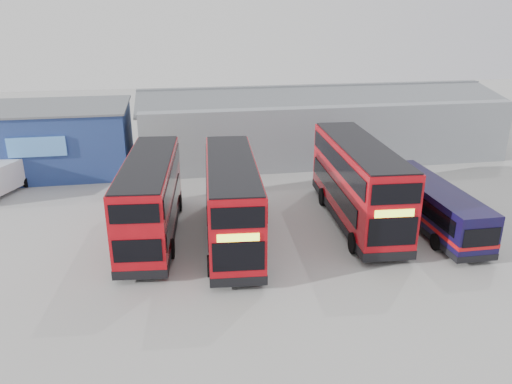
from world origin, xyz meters
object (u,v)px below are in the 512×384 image
object	(u,v)px
double_decker_left	(151,200)
double_decker_right	(358,184)
maintenance_shed	(314,122)
office_block	(50,139)
single_decker_blue	(431,207)
double_decker_centre	(232,202)

from	to	relation	value
double_decker_left	double_decker_right	size ratio (longest dim) A/B	0.93
maintenance_shed	double_decker_right	world-z (taller)	maintenance_shed
office_block	single_decker_blue	distance (m)	28.59
office_block	double_decker_right	distance (m)	24.36
double_decker_left	single_decker_blue	size ratio (longest dim) A/B	1.11
office_block	single_decker_blue	xyz separation A→B (m)	(24.04, -15.41, -1.26)
maintenance_shed	double_decker_centre	world-z (taller)	maintenance_shed
maintenance_shed	double_decker_left	xyz separation A→B (m)	(-13.98, -15.89, -0.35)
double_decker_right	single_decker_blue	size ratio (longest dim) A/B	1.19
single_decker_blue	office_block	bearing A→B (deg)	-32.42
office_block	double_decker_left	xyz separation A→B (m)	(8.02, -13.88, -0.33)
office_block	single_decker_blue	world-z (taller)	office_block
maintenance_shed	single_decker_blue	bearing A→B (deg)	-83.31
double_decker_left	single_decker_blue	xyz separation A→B (m)	(16.02, -1.53, -0.93)
double_decker_left	double_decker_centre	bearing A→B (deg)	168.69
double_decker_right	single_decker_blue	bearing A→B (deg)	-17.90
maintenance_shed	double_decker_centre	distance (m)	19.71
single_decker_blue	double_decker_right	bearing A→B (deg)	-21.22
maintenance_shed	double_decker_right	xyz separation A→B (m)	(-1.96, -15.85, -0.18)
maintenance_shed	single_decker_blue	distance (m)	17.58
double_decker_right	single_decker_blue	distance (m)	4.44
double_decker_left	double_decker_right	bearing A→B (deg)	-174.40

